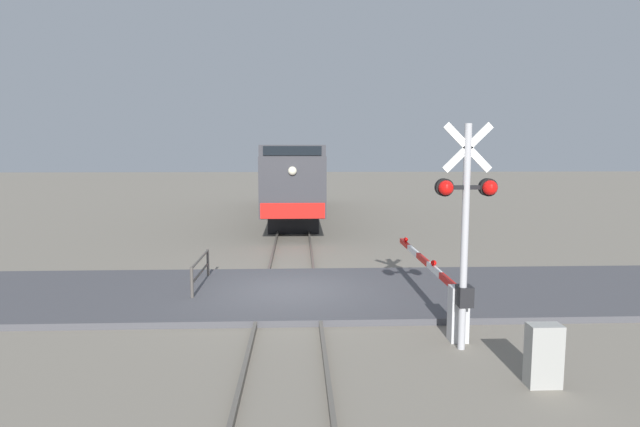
{
  "coord_description": "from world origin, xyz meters",
  "views": [
    {
      "loc": [
        0.24,
        -13.88,
        3.89
      ],
      "look_at": [
        1.03,
        5.39,
        1.57
      ],
      "focal_mm": 29.75,
      "sensor_mm": 36.0,
      "label": 1
    }
  ],
  "objects_px": {
    "crossing_signal": "(466,209)",
    "locomotive": "(294,179)",
    "guard_railing": "(200,269)",
    "crossing_gate": "(446,291)",
    "utility_cabinet": "(544,355)"
  },
  "relations": [
    {
      "from": "utility_cabinet",
      "to": "crossing_gate",
      "type": "bearing_deg",
      "value": 104.2
    },
    {
      "from": "guard_railing",
      "to": "utility_cabinet",
      "type": "bearing_deg",
      "value": -42.71
    },
    {
      "from": "locomotive",
      "to": "utility_cabinet",
      "type": "height_order",
      "value": "locomotive"
    },
    {
      "from": "locomotive",
      "to": "crossing_gate",
      "type": "distance_m",
      "value": 19.83
    },
    {
      "from": "locomotive",
      "to": "crossing_signal",
      "type": "xyz_separation_m",
      "value": [
        3.43,
        -20.88,
        0.58
      ]
    },
    {
      "from": "crossing_gate",
      "to": "utility_cabinet",
      "type": "distance_m",
      "value": 3.19
    },
    {
      "from": "crossing_signal",
      "to": "locomotive",
      "type": "bearing_deg",
      "value": 99.32
    },
    {
      "from": "crossing_signal",
      "to": "crossing_gate",
      "type": "height_order",
      "value": "crossing_signal"
    },
    {
      "from": "utility_cabinet",
      "to": "guard_railing",
      "type": "relative_size",
      "value": 0.43
    },
    {
      "from": "utility_cabinet",
      "to": "locomotive",
      "type": "bearing_deg",
      "value": 100.72
    },
    {
      "from": "crossing_gate",
      "to": "utility_cabinet",
      "type": "height_order",
      "value": "crossing_gate"
    },
    {
      "from": "guard_railing",
      "to": "crossing_gate",
      "type": "bearing_deg",
      "value": -27.81
    },
    {
      "from": "locomotive",
      "to": "utility_cabinet",
      "type": "xyz_separation_m",
      "value": [
        4.27,
        -22.55,
        -1.66
      ]
    },
    {
      "from": "utility_cabinet",
      "to": "guard_railing",
      "type": "bearing_deg",
      "value": 137.29
    },
    {
      "from": "utility_cabinet",
      "to": "guard_railing",
      "type": "xyz_separation_m",
      "value": [
        -6.74,
        6.22,
        0.09
      ]
    }
  ]
}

